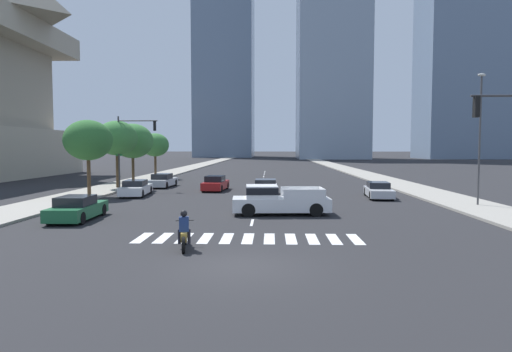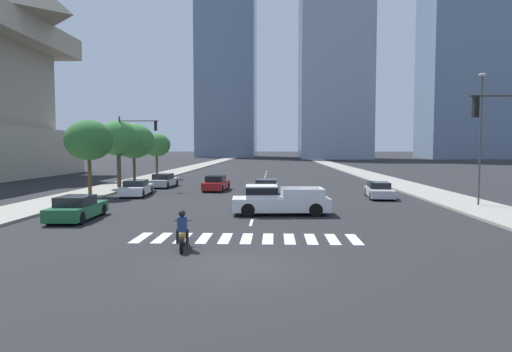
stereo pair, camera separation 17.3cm
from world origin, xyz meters
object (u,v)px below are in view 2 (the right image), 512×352
Objects in this scene: street_tree_second at (118,138)px; street_tree_fourth at (157,145)px; sedan_red_4 at (216,184)px; sedan_silver_0 at (164,181)px; street_tree_third at (134,141)px; pickup_truck at (276,200)px; sedan_white_2 at (137,188)px; motorcycle_lead at (182,233)px; sedan_silver_3 at (379,191)px; sedan_silver_5 at (266,188)px; street_tree_nearest at (89,140)px; sedan_green_1 at (77,209)px; street_lamp_east at (481,130)px; traffic_signal_far at (133,140)px.

street_tree_fourth is (-0.00, 13.52, -0.55)m from street_tree_second.
street_tree_second is 13.53m from street_tree_fourth.
street_tree_second is (-9.22, 1.28, 4.06)m from sedan_red_4.
street_tree_third is (-3.69, 2.62, 3.88)m from sedan_silver_0.
pickup_truck is 21.31m from street_tree_second.
sedan_red_4 is at bearing -57.13° from sedan_white_2.
street_tree_fourth is at bearing 7.10° from motorcycle_lead.
sedan_silver_3 is 8.72m from sedan_silver_5.
street_tree_nearest is (-3.43, -0.80, 3.79)m from sedan_white_2.
street_tree_fourth is (-0.00, 8.86, -0.36)m from street_tree_third.
sedan_silver_0 is at bearing -1.01° from sedan_green_1.
sedan_red_4 is 6.01m from sedan_silver_5.
pickup_truck is at bearing -46.40° from street_tree_second.
street_tree_fourth reaches higher than sedan_silver_3.
street_tree_third is (-3.43, 10.34, 3.89)m from sedan_white_2.
sedan_red_4 is at bearing -58.06° from street_tree_fourth.
motorcycle_lead is 19.79m from sedan_white_2.
street_lamp_east is at bearing 65.29° from sedan_silver_5.
street_lamp_east reaches higher than sedan_white_2.
pickup_truck is 1.24× the size of sedan_green_1.
sedan_red_4 is at bearing -106.18° from sedan_silver_3.
sedan_red_4 is 11.24m from street_tree_nearest.
traffic_signal_far reaches higher than sedan_silver_0.
sedan_green_1 is at bearing -53.86° from sedan_silver_3.
street_tree_third is (-10.88, 28.67, 3.90)m from motorcycle_lead.
motorcycle_lead is 21.00m from sedan_silver_3.
sedan_silver_3 is at bearing -106.77° from sedan_red_4.
sedan_silver_0 is 0.98× the size of sedan_white_2.
sedan_red_4 is 17.79m from street_tree_fourth.
sedan_silver_5 is 0.69× the size of traffic_signal_far.
street_tree_fourth is at bearing 36.58° from sedan_red_4.
traffic_signal_far is at bearing 74.41° from street_tree_nearest.
street_lamp_east reaches higher than sedan_silver_0.
traffic_signal_far is 28.07m from street_lamp_east.
sedan_silver_5 is 17.37m from street_tree_third.
street_tree_second is at bearing 157.71° from traffic_signal_far.
motorcycle_lead is 22.79m from sedan_red_4.
street_tree_second is (-1.62, 0.66, 0.17)m from traffic_signal_far.
sedan_green_1 is 0.78× the size of street_tree_nearest.
sedan_silver_0 is 0.78× the size of street_tree_third.
sedan_green_1 is at bearing 166.44° from sedan_red_4.
street_tree_fourth is (-9.22, 14.80, 3.51)m from sedan_red_4.
sedan_silver_0 is 6.45m from sedan_red_4.
sedan_green_1 is at bearing -77.44° from street_tree_second.
street_tree_third reaches higher than sedan_silver_0.
sedan_white_2 is at bearing 13.12° from street_tree_nearest.
motorcycle_lead reaches higher than sedan_red_4.
street_tree_fourth is (-1.62, 14.18, -0.38)m from traffic_signal_far.
pickup_truck is at bearing -164.46° from street_lamp_east.
street_lamp_east is (23.79, -13.59, 4.34)m from sedan_silver_0.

